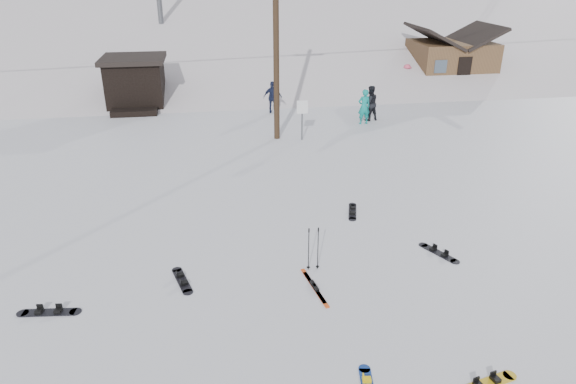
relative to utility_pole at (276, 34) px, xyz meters
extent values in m
plane|color=white|center=(-2.00, -14.00, -4.68)|extent=(200.00, 200.00, 0.00)
cube|color=silver|center=(-2.00, 41.00, -16.68)|extent=(60.00, 85.24, 65.97)
cube|color=white|center=(36.00, 36.00, -15.68)|extent=(45.66, 93.98, 54.59)
cylinder|color=#3A2819|center=(0.00, 0.00, -0.18)|extent=(0.26, 0.26, 9.00)
cylinder|color=#595B60|center=(1.10, -0.40, -3.78)|extent=(0.07, 0.07, 1.80)
cube|color=white|center=(1.10, -0.44, -3.13)|extent=(0.50, 0.04, 0.60)
cube|color=black|center=(-7.00, 7.00, -3.43)|extent=(3.00, 3.00, 2.50)
cube|color=black|center=(-7.00, 7.00, -2.06)|extent=(3.40, 3.40, 0.25)
cube|color=black|center=(-7.00, 5.20, -4.53)|extent=(2.40, 1.20, 0.30)
cube|color=brown|center=(13.00, 10.00, -3.33)|extent=(5.00, 4.00, 2.70)
cube|color=black|center=(11.65, 10.00, -1.63)|extent=(2.69, 4.40, 1.43)
cube|color=black|center=(14.35, 10.00, -1.63)|extent=(2.69, 4.40, 1.43)
cube|color=black|center=(13.00, 7.98, -3.58)|extent=(0.90, 0.06, 1.90)
cylinder|color=navy|center=(-0.23, -14.92, -4.67)|extent=(0.24, 0.24, 0.02)
cube|color=yellow|center=(-0.29, -15.26, -4.62)|extent=(0.19, 0.16, 0.07)
cube|color=#CC4414|center=(-0.65, -12.07, -4.67)|extent=(0.37, 1.59, 0.02)
cube|color=black|center=(-0.65, -12.07, -4.62)|extent=(0.13, 0.30, 0.07)
cube|color=#CC4414|center=(-0.68, -11.91, -4.67)|extent=(0.37, 1.59, 0.02)
cube|color=black|center=(-0.68, -11.91, -4.62)|extent=(0.13, 0.30, 0.07)
cylinder|color=black|center=(-0.66, -11.13, -4.08)|extent=(0.02, 0.02, 1.20)
cylinder|color=black|center=(-0.66, -11.13, -4.62)|extent=(0.09, 0.09, 0.01)
cylinder|color=black|center=(-0.66, -11.13, -3.50)|extent=(0.04, 0.04, 0.11)
cylinder|color=black|center=(-0.41, -11.13, -4.08)|extent=(0.02, 0.02, 1.20)
cylinder|color=black|center=(-0.41, -11.13, -4.62)|extent=(0.09, 0.09, 0.01)
cylinder|color=black|center=(-0.41, -11.13, -3.50)|extent=(0.04, 0.04, 0.11)
cube|color=black|center=(-7.01, -12.03, -4.67)|extent=(1.24, 0.41, 0.02)
cylinder|color=black|center=(-6.41, -12.10, -4.67)|extent=(0.28, 0.28, 0.02)
cylinder|color=black|center=(-7.62, -11.97, -4.67)|extent=(0.28, 0.28, 0.02)
cube|color=black|center=(-6.79, -12.06, -4.62)|extent=(0.17, 0.21, 0.08)
cube|color=black|center=(-7.23, -12.01, -4.62)|extent=(0.17, 0.21, 0.08)
cube|color=black|center=(-3.97, -11.17, -4.67)|extent=(0.56, 1.14, 0.02)
cylinder|color=black|center=(-4.13, -10.64, -4.67)|extent=(0.26, 0.26, 0.02)
cylinder|color=black|center=(-3.82, -11.71, -4.67)|extent=(0.26, 0.26, 0.02)
cube|color=black|center=(-4.03, -10.98, -4.62)|extent=(0.21, 0.18, 0.07)
cube|color=black|center=(-3.92, -11.37, -4.62)|extent=(0.21, 0.18, 0.07)
cube|color=black|center=(3.13, -10.89, -4.67)|extent=(0.74, 1.11, 0.02)
cylinder|color=black|center=(3.39, -11.39, -4.67)|extent=(0.26, 0.26, 0.02)
cylinder|color=black|center=(2.87, -10.40, -4.67)|extent=(0.26, 0.26, 0.02)
cube|color=black|center=(3.22, -11.07, -4.62)|extent=(0.23, 0.21, 0.07)
cube|color=black|center=(3.04, -10.72, -4.62)|extent=(0.23, 0.21, 0.07)
cube|color=yellow|center=(2.01, -15.67, -4.67)|extent=(1.18, 0.52, 0.02)
cylinder|color=yellow|center=(2.57, -15.54, -4.67)|extent=(0.26, 0.26, 0.02)
cube|color=black|center=(2.21, -15.63, -4.62)|extent=(0.18, 0.22, 0.08)
cube|color=black|center=(1.42, -7.99, -4.67)|extent=(0.53, 1.11, 0.02)
cylinder|color=black|center=(1.57, -7.46, -4.67)|extent=(0.25, 0.25, 0.02)
cylinder|color=black|center=(1.28, -8.51, -4.67)|extent=(0.25, 0.25, 0.02)
cube|color=black|center=(1.48, -7.80, -4.62)|extent=(0.21, 0.18, 0.07)
cube|color=black|center=(1.37, -8.17, -4.62)|extent=(0.21, 0.18, 0.07)
imported|color=#0D867E|center=(4.61, 1.64, -3.80)|extent=(0.69, 0.50, 1.75)
imported|color=black|center=(5.09, 2.19, -3.79)|extent=(1.00, 0.86, 1.79)
imported|color=#E95272|center=(9.66, 9.07, -3.93)|extent=(1.10, 0.87, 1.49)
imported|color=#161C38|center=(0.37, 4.35, -3.83)|extent=(1.07, 0.63, 1.70)
camera|label=1|loc=(-2.97, -22.55, 2.84)|focal=32.00mm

